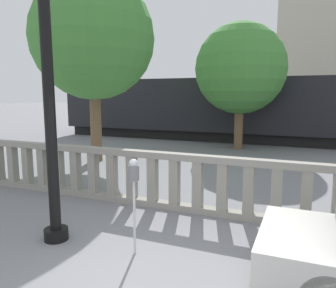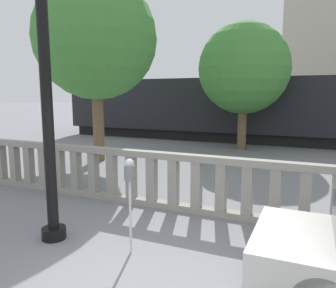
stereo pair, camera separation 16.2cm
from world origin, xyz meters
name	(u,v)px [view 2 (the right image)]	position (x,y,z in m)	size (l,w,h in m)	color
ground_plane	(120,288)	(0.00, 0.00, 0.00)	(160.00, 160.00, 0.00)	slate
balustrade	(197,184)	(0.00, 3.00, 0.62)	(14.36, 0.24, 1.24)	gray
lamppost	(45,76)	(-1.84, 0.80, 2.78)	(0.41, 0.41, 5.50)	black
parking_meter	(130,178)	(-0.36, 0.90, 1.22)	(0.17, 0.17, 1.52)	silver
train_near	(246,108)	(-1.19, 14.42, 1.76)	(20.26, 3.16, 3.93)	black
train_far	(315,101)	(2.15, 30.92, 1.92)	(24.23, 3.03, 4.25)	black
tree_left	(96,38)	(-5.20, 6.80, 4.48)	(4.43, 4.43, 6.71)	brown
tree_right	(244,69)	(-0.80, 11.59, 3.61)	(4.03, 4.03, 5.64)	brown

